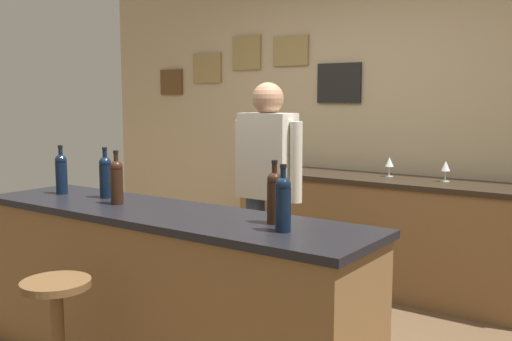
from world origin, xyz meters
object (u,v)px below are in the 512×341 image
object	(u,v)px
bartender	(268,186)
wine_bottle_d	(274,196)
wine_bottle_c	(117,180)
wine_bottle_e	(283,202)
wine_bottle_a	(61,172)
wine_bottle_b	(105,175)
wine_glass_b	(446,167)
bar_stool	(58,326)
wine_glass_a	(389,163)

from	to	relation	value
bartender	wine_bottle_d	distance (m)	1.09
wine_bottle_c	wine_bottle_e	size ratio (longest dim) A/B	1.00
wine_bottle_a	wine_bottle_c	world-z (taller)	same
bartender	wine_bottle_c	size ratio (longest dim) A/B	5.29
wine_bottle_b	wine_glass_b	xyz separation A→B (m)	(1.40, 2.02, -0.05)
wine_bottle_d	wine_bottle_b	bearing A→B (deg)	179.38
bartender	wine_bottle_e	size ratio (longest dim) A/B	5.29
bartender	bar_stool	size ratio (longest dim) A/B	2.38
bar_stool	wine_bottle_e	bearing A→B (deg)	33.44
wine_bottle_b	wine_glass_b	size ratio (longest dim) A/B	1.97
bartender	wine_bottle_e	bearing A→B (deg)	-52.38
wine_bottle_b	wine_bottle_e	bearing A→B (deg)	-5.56
wine_bottle_c	wine_glass_b	distance (m)	2.43
bartender	wine_bottle_c	bearing A→B (deg)	-111.15
bar_stool	wine_bottle_e	world-z (taller)	wine_bottle_e
wine_bottle_d	wine_bottle_e	world-z (taller)	same
wine_bottle_b	wine_bottle_d	size ratio (longest dim) A/B	1.00
bartender	bar_stool	xyz separation A→B (m)	(-0.11, -1.57, -0.48)
bartender	wine_bottle_e	xyz separation A→B (m)	(0.77, -0.99, 0.12)
wine_bottle_a	wine_bottle_c	distance (m)	0.56
bartender	wine_bottle_d	world-z (taller)	bartender
wine_bottle_a	wine_bottle_d	distance (m)	1.57
bartender	wine_bottle_a	bearing A→B (deg)	-135.30
wine_bottle_a	wine_bottle_c	bearing A→B (deg)	-4.15
bartender	wine_bottle_c	world-z (taller)	bartender
wine_bottle_e	wine_bottle_d	bearing A→B (deg)	136.67
wine_bottle_c	wine_glass_a	bearing A→B (deg)	71.14
wine_glass_b	wine_bottle_c	bearing A→B (deg)	-119.13
wine_bottle_e	wine_bottle_b	bearing A→B (deg)	174.44
wine_bottle_d	wine_glass_a	xyz separation A→B (m)	(-0.28, 2.05, -0.05)
wine_bottle_a	wine_bottle_e	world-z (taller)	same
wine_bottle_a	wine_bottle_d	world-z (taller)	same
wine_glass_b	wine_glass_a	bearing A→B (deg)	177.37
bar_stool	wine_bottle_c	size ratio (longest dim) A/B	2.22
bar_stool	wine_bottle_b	world-z (taller)	wine_bottle_b
wine_bottle_a	wine_glass_a	bearing A→B (deg)	58.42
wine_bottle_c	wine_bottle_d	bearing A→B (deg)	5.02
wine_bottle_b	wine_bottle_c	bearing A→B (deg)	-25.21
wine_glass_b	wine_bottle_b	bearing A→B (deg)	-124.73
wine_glass_a	wine_bottle_b	bearing A→B (deg)	-114.95
wine_bottle_b	wine_bottle_c	xyz separation A→B (m)	(0.22, -0.10, 0.00)
wine_bottle_b	wine_bottle_c	distance (m)	0.24
wine_bottle_a	wine_bottle_b	world-z (taller)	same
wine_bottle_d	wine_glass_b	size ratio (longest dim) A/B	1.97
wine_bottle_a	wine_bottle_b	size ratio (longest dim) A/B	1.00
wine_bottle_e	bartender	bearing A→B (deg)	127.62
bartender	wine_bottle_b	size ratio (longest dim) A/B	5.29
bartender	wine_glass_a	world-z (taller)	bartender
wine_bottle_c	bar_stool	bearing A→B (deg)	-66.54
wine_bottle_b	wine_glass_a	distance (m)	2.25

